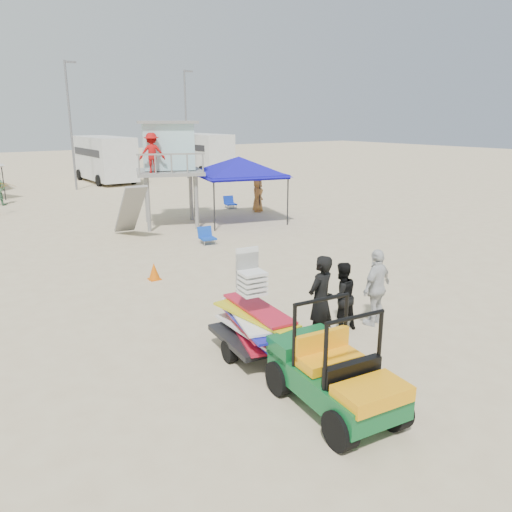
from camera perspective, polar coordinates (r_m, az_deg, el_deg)
ground at (r=10.15m, az=7.63°, el=-11.27°), size 140.00×140.00×0.00m
utility_cart at (r=8.10m, az=9.10°, el=-12.17°), size 1.41×2.43×1.75m
surf_trailer at (r=9.74m, az=-0.53°, el=-7.20°), size 1.35×2.20×1.94m
man_left at (r=10.35m, az=7.36°, el=-5.01°), size 0.78×0.60×1.89m
man_mid at (r=11.13m, az=9.70°, el=-4.56°), size 0.84×0.71×1.55m
man_right at (r=11.53m, az=13.61°, el=-3.50°), size 1.10×0.65×1.76m
lifeguard_tower at (r=21.88m, az=-10.30°, el=11.80°), size 3.51×3.51×4.34m
canopy_blue at (r=22.58m, az=-1.98°, el=10.93°), size 4.24×4.24×3.30m
cone_near at (r=14.79m, az=-11.57°, el=-1.72°), size 0.34×0.34×0.50m
beach_chair_b at (r=18.72m, az=-5.69°, el=2.34°), size 0.61×0.66×0.64m
beach_chair_c at (r=26.17m, az=-3.02°, el=6.16°), size 0.62×0.67×0.64m
rv_mid_right at (r=38.66m, az=-16.97°, el=10.76°), size 2.64×7.00×3.25m
rv_far_right at (r=43.68m, az=-6.18°, el=11.80°), size 2.64×6.60×3.25m
light_pole_left at (r=34.83m, az=-20.42°, el=13.66°), size 0.14×0.14×8.00m
light_pole_right at (r=39.54m, az=-7.99°, el=14.56°), size 0.14×0.14×8.00m
distant_beachgoers at (r=28.29m, az=-22.09°, el=6.89°), size 14.56×17.90×1.79m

